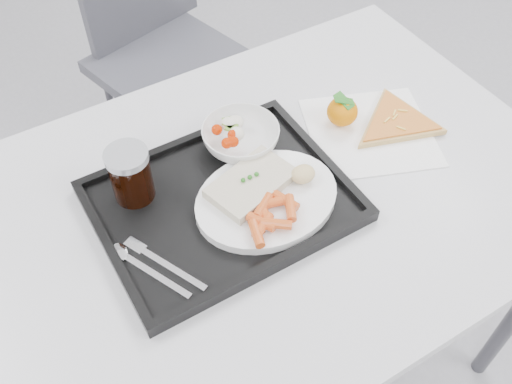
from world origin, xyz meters
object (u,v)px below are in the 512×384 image
(table, at_px, (256,219))
(pizza_slice, at_px, (396,122))
(salad_bowl, at_px, (241,137))
(cola_glass, at_px, (130,174))
(chair, at_px, (159,29))
(dinner_plate, at_px, (267,199))
(tray, at_px, (222,202))
(tangerine, at_px, (342,111))

(table, distance_m, pizza_slice, 0.36)
(salad_bowl, xyz_separation_m, cola_glass, (-0.23, -0.01, 0.03))
(chair, bearing_deg, dinner_plate, -100.70)
(table, bearing_deg, pizza_slice, 2.75)
(chair, xyz_separation_m, cola_glass, (-0.37, -0.78, 0.28))
(dinner_plate, bearing_deg, table, 98.23)
(tray, relative_size, salad_bowl, 2.96)
(chair, height_order, tangerine, chair)
(tray, relative_size, dinner_plate, 1.67)
(chair, bearing_deg, table, -101.33)
(dinner_plate, distance_m, cola_glass, 0.25)
(tangerine, relative_size, pizza_slice, 0.29)
(cola_glass, distance_m, tangerine, 0.45)
(tray, relative_size, cola_glass, 4.17)
(table, bearing_deg, tray, 166.18)
(table, relative_size, dinner_plate, 4.44)
(salad_bowl, distance_m, tangerine, 0.22)
(table, height_order, chair, chair)
(table, xyz_separation_m, dinner_plate, (0.00, -0.03, 0.09))
(tangerine, bearing_deg, chair, 95.43)
(dinner_plate, relative_size, pizza_slice, 1.04)
(chair, height_order, cola_glass, chair)
(chair, relative_size, cola_glass, 8.61)
(salad_bowl, bearing_deg, chair, 79.57)
(chair, bearing_deg, tangerine, -84.57)
(cola_glass, bearing_deg, pizza_slice, -9.83)
(chair, xyz_separation_m, salad_bowl, (-0.14, -0.77, 0.25))
(tray, distance_m, tangerine, 0.32)
(dinner_plate, distance_m, tangerine, 0.27)
(tray, bearing_deg, pizza_slice, 0.19)
(chair, relative_size, tangerine, 12.18)
(chair, bearing_deg, tray, -105.44)
(salad_bowl, bearing_deg, cola_glass, -178.16)
(salad_bowl, relative_size, tangerine, 1.99)
(dinner_plate, xyz_separation_m, tangerine, (0.25, 0.11, 0.01))
(salad_bowl, bearing_deg, tray, -133.95)
(tray, distance_m, salad_bowl, 0.15)
(dinner_plate, xyz_separation_m, cola_glass, (-0.20, 0.14, 0.05))
(salad_bowl, distance_m, cola_glass, 0.23)
(table, relative_size, cola_glass, 11.11)
(tangerine, bearing_deg, dinner_plate, -156.33)
(chair, height_order, salad_bowl, chair)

